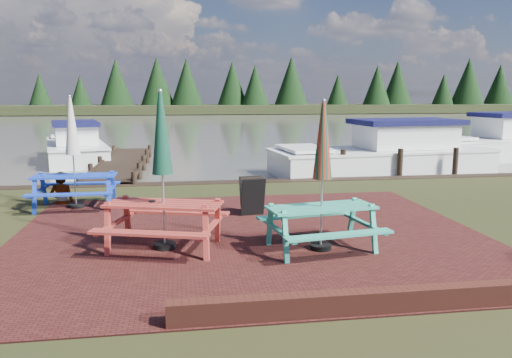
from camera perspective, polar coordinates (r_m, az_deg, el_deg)
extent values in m
plane|color=black|center=(8.73, 0.23, -8.40)|extent=(120.00, 120.00, 0.00)
cube|color=#381211|center=(9.67, -0.69, -6.52)|extent=(9.00, 7.50, 0.02)
cube|color=#4C1E16|center=(6.75, 16.84, -13.04)|extent=(6.00, 0.22, 0.30)
cube|color=#4A4940|center=(45.29, -7.00, 6.21)|extent=(120.00, 60.00, 0.02)
cube|color=black|center=(74.24, -7.67, 7.92)|extent=(120.00, 10.00, 1.20)
cube|color=teal|center=(8.73, 7.49, -3.24)|extent=(1.96, 1.00, 0.04)
cube|color=teal|center=(8.19, 9.52, -6.33)|extent=(1.89, 0.53, 0.04)
cube|color=teal|center=(9.43, 5.64, -4.11)|extent=(1.89, 0.53, 0.04)
cube|color=teal|center=(8.52, 2.45, -6.15)|extent=(0.33, 1.61, 0.77)
cube|color=teal|center=(9.18, 12.05, -5.19)|extent=(0.33, 1.61, 0.77)
cylinder|color=black|center=(8.92, 7.38, -7.73)|extent=(0.37, 0.37, 0.10)
cylinder|color=#B2B2B7|center=(8.63, 7.56, 0.20)|extent=(0.04, 0.04, 2.60)
cone|color=#9D2B16|center=(8.55, 7.66, 4.32)|extent=(0.33, 0.33, 1.30)
cube|color=#AE352C|center=(8.84, -10.52, -2.84)|extent=(2.13, 1.33, 0.04)
cube|color=#AE352C|center=(8.23, -12.17, -6.12)|extent=(1.98, 0.84, 0.04)
cube|color=#AE352C|center=(9.60, -8.99, -3.75)|extent=(1.98, 0.84, 0.04)
cube|color=#AE352C|center=(9.25, -15.51, -5.07)|extent=(0.60, 1.67, 0.82)
cube|color=#AE352C|center=(8.70, -5.04, -5.69)|extent=(0.60, 1.67, 0.82)
cylinder|color=black|center=(9.03, -10.37, -7.56)|extent=(0.40, 0.40, 0.11)
cylinder|color=#B2B2B7|center=(8.73, -10.63, 0.77)|extent=(0.04, 0.04, 2.76)
cone|color=#113F2C|center=(8.66, -10.77, 5.10)|extent=(0.35, 0.35, 1.38)
cube|color=#193DBE|center=(12.62, -20.03, 0.34)|extent=(1.91, 0.76, 0.04)
cube|color=#193DBE|center=(11.98, -20.64, -1.67)|extent=(1.91, 0.27, 0.04)
cube|color=#193DBE|center=(13.37, -19.33, -0.47)|extent=(1.91, 0.27, 0.04)
cube|color=#193DBE|center=(12.88, -23.53, -1.48)|extent=(0.10, 1.65, 0.78)
cube|color=#193DBE|center=(12.54, -16.23, -1.34)|extent=(0.10, 1.65, 0.78)
cylinder|color=black|center=(12.75, -19.84, -2.91)|extent=(0.38, 0.38, 0.11)
cylinder|color=#B2B2B7|center=(12.55, -20.17, 2.77)|extent=(0.04, 0.04, 2.65)
cone|color=silver|center=(12.49, -20.34, 5.67)|extent=(0.34, 0.34, 1.32)
cube|color=black|center=(11.07, -0.32, -2.15)|extent=(0.56, 0.29, 0.86)
cube|color=black|center=(11.35, -0.54, -1.85)|extent=(0.56, 0.29, 0.86)
cube|color=black|center=(11.13, -0.43, 0.11)|extent=(0.53, 0.12, 0.03)
cube|color=black|center=(19.99, -14.91, 1.94)|extent=(1.60, 9.00, 0.06)
cube|color=black|center=(20.08, -17.05, 2.01)|extent=(0.08, 9.00, 0.08)
cube|color=black|center=(19.91, -12.78, 2.14)|extent=(0.08, 9.00, 0.08)
cylinder|color=black|center=(15.75, -19.52, -1.14)|extent=(0.16, 0.16, 1.00)
cylinder|color=black|center=(15.52, -13.72, -1.01)|extent=(0.16, 0.16, 1.00)
cube|color=white|center=(23.29, -19.90, 2.72)|extent=(3.76, 6.86, 0.93)
cube|color=white|center=(23.24, -19.97, 3.90)|extent=(3.83, 7.00, 0.07)
cube|color=white|center=(22.43, -19.93, 4.86)|extent=(2.23, 3.04, 0.79)
cube|color=#10113C|center=(22.40, -20.00, 5.99)|extent=(2.50, 3.47, 0.17)
cube|color=white|center=(25.69, -20.28, 4.65)|extent=(2.13, 1.60, 0.09)
cube|color=white|center=(18.82, 14.07, 1.59)|extent=(8.15, 3.59, 1.05)
cube|color=white|center=(18.76, 14.14, 3.24)|extent=(8.31, 3.66, 0.08)
cube|color=white|center=(19.19, 16.69, 4.78)|extent=(3.51, 2.32, 0.90)
cube|color=#10113C|center=(19.15, 16.76, 6.29)|extent=(4.01, 2.59, 0.19)
cube|color=white|center=(17.49, 5.50, 3.49)|extent=(1.67, 2.47, 0.11)
cube|color=white|center=(24.83, 25.72, 2.85)|extent=(7.53, 3.94, 1.10)
cube|color=white|center=(24.77, 25.82, 4.17)|extent=(7.69, 4.02, 0.09)
cube|color=white|center=(22.88, 21.08, 4.47)|extent=(1.70, 2.37, 0.11)
imported|color=gray|center=(13.15, -21.46, 0.73)|extent=(0.64, 0.46, 1.63)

